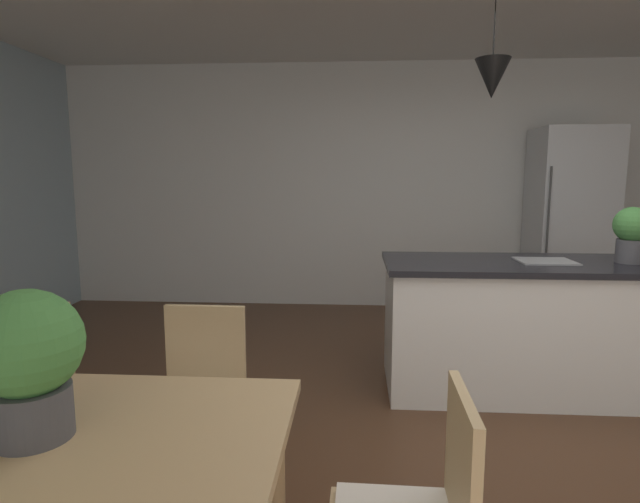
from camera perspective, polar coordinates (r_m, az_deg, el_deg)
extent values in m
cube|color=#4C301E|center=(3.10, 19.07, -20.89)|extent=(10.00, 8.40, 0.04)
cube|color=silver|center=(5.92, 11.45, 7.00)|extent=(10.00, 0.12, 2.70)
cylinder|color=tan|center=(2.06, -4.78, -24.36)|extent=(0.06, 0.06, 0.71)
cube|color=tan|center=(2.81, -30.63, -14.54)|extent=(0.44, 0.44, 0.04)
cube|color=white|center=(2.80, -30.68, -13.87)|extent=(0.39, 0.39, 0.03)
cube|color=tan|center=(2.89, -29.24, -9.02)|extent=(0.38, 0.07, 0.42)
cylinder|color=tan|center=(2.70, -28.72, -20.69)|extent=(0.04, 0.04, 0.41)
cylinder|color=tan|center=(2.97, -25.62, -17.73)|extent=(0.04, 0.04, 0.41)
cylinder|color=tan|center=(3.11, -31.61, -16.89)|extent=(0.04, 0.04, 0.41)
cube|color=tan|center=(1.61, 15.43, -22.01)|extent=(0.04, 0.38, 0.42)
cube|color=tan|center=(2.46, -13.69, -16.88)|extent=(0.41, 0.41, 0.04)
cube|color=white|center=(2.45, -13.72, -16.13)|extent=(0.37, 0.37, 0.03)
cube|color=tan|center=(2.53, -12.55, -10.48)|extent=(0.38, 0.04, 0.42)
cylinder|color=tan|center=(2.38, -10.67, -23.89)|extent=(0.04, 0.04, 0.41)
cylinder|color=tan|center=(2.48, -18.89, -22.72)|extent=(0.04, 0.04, 0.41)
cylinder|color=tan|center=(2.66, -8.57, -20.09)|extent=(0.04, 0.04, 0.41)
cylinder|color=tan|center=(2.76, -15.87, -19.29)|extent=(0.04, 0.04, 0.41)
cube|color=white|center=(3.87, 23.48, -7.79)|extent=(2.11, 0.77, 0.88)
cube|color=black|center=(3.78, 23.87, -1.36)|extent=(2.17, 0.83, 0.04)
cube|color=gray|center=(3.77, 23.68, -0.98)|extent=(0.36, 0.30, 0.01)
cube|color=silver|center=(5.91, 25.83, 2.73)|extent=(0.75, 0.64, 1.96)
cylinder|color=#4C4C4C|center=(5.48, 23.90, 2.47)|extent=(0.02, 0.02, 1.17)
cylinder|color=black|center=(3.74, 18.79, 23.23)|extent=(0.01, 0.01, 0.48)
cone|color=black|center=(3.66, 18.51, 17.70)|extent=(0.23, 0.23, 0.25)
cylinder|color=#4C4C51|center=(3.98, 31.10, 0.03)|extent=(0.18, 0.18, 0.15)
sphere|color=#478C42|center=(3.96, 31.29, 2.56)|extent=(0.23, 0.23, 0.23)
cylinder|color=#4C4C51|center=(1.74, -29.21, -15.31)|extent=(0.22, 0.22, 0.15)
sphere|color=#478C42|center=(1.67, -29.71, -8.82)|extent=(0.30, 0.30, 0.30)
cylinder|color=slate|center=(1.88, -28.42, -12.27)|extent=(0.12, 0.12, 0.22)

